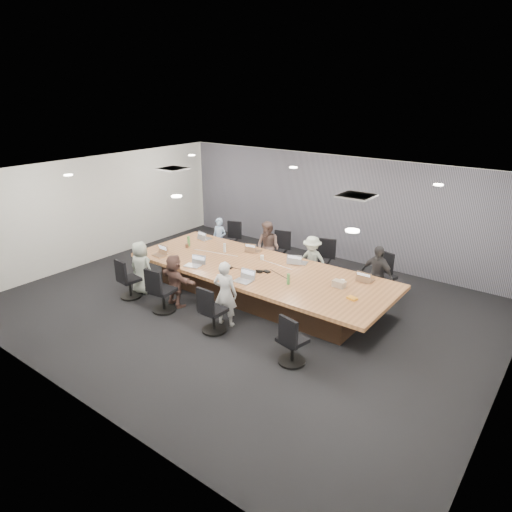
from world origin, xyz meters
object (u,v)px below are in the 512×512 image
Objects in this scene: laptop_5 at (193,266)px; chair_6 at (214,314)px; chair_0 at (228,243)px; laptop_4 at (159,255)px; person_3 at (377,275)px; laptop_6 at (243,281)px; bottle_green_left at (189,241)px; bottle_clear at (225,248)px; person_5 at (175,280)px; mug_brown at (187,246)px; laptop_0 at (205,238)px; person_1 at (268,248)px; person_4 at (141,267)px; person_2 at (312,261)px; conference_table at (259,282)px; laptop_1 at (255,251)px; chair_7 at (292,344)px; laptop_3 at (366,280)px; person_6 at (225,294)px; bottle_green_right at (288,279)px; chair_1 at (276,254)px; chair_3 at (382,280)px; snack_packet at (352,298)px; canvas_bag at (339,284)px; chair_5 at (163,294)px; chair_4 at (130,283)px; stapler at (259,271)px; person_0 at (219,239)px; laptop_2 at (300,263)px; chair_2 at (319,264)px.

chair_6 is at bearing -45.80° from laptop_5.
laptop_4 is (0.00, -2.50, 0.38)m from chair_0.
person_3 is 2.93m from laptop_6.
chair_0 is 2.98× the size of bottle_green_left.
laptop_5 is 1.13m from bottle_clear.
bottle_green_left is at bearing -47.43° from person_5.
mug_brown is at bearing 74.25° from chair_0.
person_1 is (1.63, 0.55, -0.07)m from laptop_0.
person_4 reaches higher than chair_0.
chair_0 is at bearing -82.53° from laptop_0.
conference_table is at bearing -117.00° from person_2.
laptop_5 is at bearing 177.53° from laptop_6.
laptop_1 is 0.73m from bottle_clear.
laptop_0 is (-4.33, 2.50, 0.38)m from chair_7.
laptop_3 is 1.27× the size of bottle_green_left.
person_6 is at bearing -49.03° from bottle_clear.
person_2 is 3.96m from person_4.
person_4 is 3.50m from bottle_green_right.
person_1 is 2.21m from laptop_5.
chair_1 is at bearing 64.68° from laptop_5.
bottle_green_right reaches higher than chair_7.
chair_3 is 1.67m from person_2.
bottle_green_right reaches higher than snack_packet.
laptop_4 is (-1.62, -2.15, 0.07)m from person_1.
chair_1 reaches higher than chair_7.
snack_packet is (1.79, -1.55, 0.15)m from person_2.
chair_3 is at bearing 163.60° from chair_1.
laptop_1 is (-2.89, -0.90, 0.33)m from chair_3.
laptop_5 is at bearing 148.12° from chair_6.
chair_0 is 2.99× the size of canvas_bag.
laptop_0 reaches higher than chair_7.
chair_3 reaches higher than chair_5.
bottle_green_right reaches higher than chair_6.
chair_4 is at bearing 48.10° from chair_1.
bottle_green_left is 4.64m from snack_packet.
person_6 reaches higher than stapler.
stapler is at bearing -52.16° from conference_table.
person_6 is (0.19, -1.35, 0.27)m from conference_table.
person_5 is (-1.79, -2.70, -0.03)m from person_2.
bottle_green_right reaches higher than laptop_4.
person_0 is at bearing -82.53° from laptop_0.
bottle_clear is at bearing 84.61° from chair_5.
bottle_green_right reaches higher than laptop_1.
chair_5 reaches higher than chair_0.
chair_3 is at bearing -138.00° from person_6.
laptop_2 is at bearing -0.07° from laptop_3.
person_6 is at bearing 110.14° from chair_0.
bottle_green_left is at bearing 35.06° from chair_3.
laptop_2 is at bearing 71.93° from chair_2.
bottle_green_left is 1.03m from bottle_clear.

